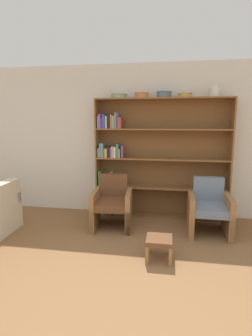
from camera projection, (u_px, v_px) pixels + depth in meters
name	position (u px, v px, depth m)	size (l,w,h in m)	color
ground_plane	(131.00, 314.00, 2.39)	(24.00, 24.00, 0.00)	brown
wall_back	(152.00, 141.00, 4.81)	(12.00, 0.06, 2.75)	silver
bookshelf	(150.00, 160.00, 4.72)	(2.36, 0.30, 2.13)	brown
bowl_cream	(119.00, 96.00, 4.58)	(0.29, 0.29, 0.08)	gray
bowl_brass	(142.00, 95.00, 4.52)	(0.25, 0.25, 0.09)	#C67547
bowl_terracotta	(164.00, 94.00, 4.45)	(0.26, 0.26, 0.10)	slate
bowl_stoneware	(185.00, 95.00, 4.40)	(0.24, 0.24, 0.08)	tan
vase_tall	(215.00, 92.00, 4.32)	(0.15, 0.15, 0.19)	silver
armchair_leather	(112.00, 204.00, 4.36)	(0.70, 0.73, 0.85)	olive
armchair_cushioned	(209.00, 209.00, 4.11)	(0.66, 0.69, 0.85)	olive
footstool	(159.00, 242.00, 3.31)	(0.32, 0.32, 0.29)	olive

